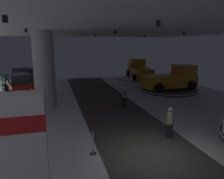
% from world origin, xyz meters
% --- Properties ---
extents(ground, '(24.00, 44.00, 0.06)m').
position_xyz_m(ground, '(0.00, 0.00, -0.02)').
color(ground, silver).
extents(ceiling_with_spotlights, '(24.00, 44.00, 0.39)m').
position_xyz_m(ceiling_with_spotlights, '(-0.00, -0.00, 5.55)').
color(ceiling_with_spotlights, silver).
extents(column_left, '(1.48, 1.48, 5.50)m').
position_xyz_m(column_left, '(-4.54, 8.65, 2.75)').
color(column_left, '#ADADB2').
rests_on(column_left, ground).
extents(brand_sign_pylon, '(1.28, 0.66, 3.61)m').
position_xyz_m(brand_sign_pylon, '(-4.66, -2.94, 1.87)').
color(brand_sign_pylon, slate).
rests_on(brand_sign_pylon, ground).
extents(display_platform_far_left, '(5.90, 5.90, 0.36)m').
position_xyz_m(display_platform_far_left, '(-6.68, 12.05, 0.20)').
color(display_platform_far_left, silver).
rests_on(display_platform_far_left, ground).
extents(display_car_far_left, '(3.09, 4.53, 1.71)m').
position_xyz_m(display_car_far_left, '(-6.68, 12.08, 1.13)').
color(display_car_far_left, maroon).
rests_on(display_car_far_left, display_platform_far_left).
extents(display_platform_deep_right, '(5.85, 5.85, 0.33)m').
position_xyz_m(display_platform_deep_right, '(6.58, 17.84, 0.18)').
color(display_platform_deep_right, silver).
rests_on(display_platform_deep_right, ground).
extents(pickup_truck_deep_right, '(3.21, 5.53, 2.30)m').
position_xyz_m(pickup_truck_deep_right, '(6.62, 18.16, 1.27)').
color(pickup_truck_deep_right, '#B77519').
rests_on(pickup_truck_deep_right, display_platform_deep_right).
extents(display_platform_deep_left, '(5.57, 5.57, 0.28)m').
position_xyz_m(display_platform_deep_left, '(-7.35, 18.47, 0.16)').
color(display_platform_deep_left, '#333338').
rests_on(display_platform_deep_left, ground).
extents(display_car_deep_left, '(4.55, 3.62, 1.71)m').
position_xyz_m(display_car_deep_left, '(-7.33, 18.48, 1.05)').
color(display_car_deep_left, '#2D5638').
rests_on(display_car_deep_left, display_platform_deep_left).
extents(display_platform_far_right, '(5.68, 5.68, 0.23)m').
position_xyz_m(display_platform_far_right, '(7.11, 11.55, 0.13)').
color(display_platform_far_right, '#333338').
rests_on(display_platform_far_right, ground).
extents(pickup_truck_far_right, '(5.48, 3.06, 2.30)m').
position_xyz_m(pickup_truck_far_right, '(7.43, 11.58, 1.16)').
color(pickup_truck_far_right, '#B77519').
rests_on(pickup_truck_far_right, display_platform_far_right).
extents(visitor_walking_near, '(0.32, 0.32, 1.59)m').
position_xyz_m(visitor_walking_near, '(1.50, 1.48, 0.91)').
color(visitor_walking_near, black).
rests_on(visitor_walking_near, ground).
extents(visitor_walking_far, '(0.32, 0.32, 1.59)m').
position_xyz_m(visitor_walking_far, '(0.99, 7.17, 0.91)').
color(visitor_walking_far, black).
rests_on(visitor_walking_far, ground).
extents(stanchion_a, '(0.28, 0.28, 1.01)m').
position_xyz_m(stanchion_a, '(-2.45, 0.86, 0.37)').
color(stanchion_a, '#333338').
rests_on(stanchion_a, ground).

